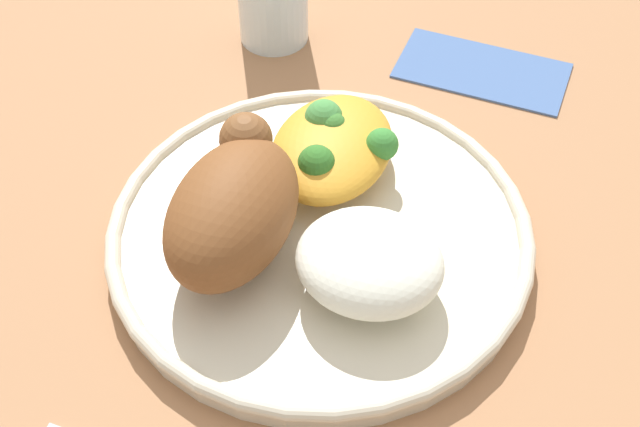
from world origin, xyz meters
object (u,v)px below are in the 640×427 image
object	(u,v)px
rice_pile	(370,262)
mac_cheese_with_broccoli	(332,146)
plate	(320,234)
roasted_chicken	(234,207)
napkin	(482,70)

from	to	relation	value
rice_pile	mac_cheese_with_broccoli	xyz separation A→B (m)	(0.09, 0.05, -0.00)
plate	roasted_chicken	size ratio (longest dim) A/B	2.22
napkin	mac_cheese_with_broccoli	bearing A→B (deg)	155.14
plate	napkin	distance (m)	0.23
plate	rice_pile	bearing A→B (deg)	-129.56
rice_pile	napkin	bearing A→B (deg)	-4.70
roasted_chicken	mac_cheese_with_broccoli	world-z (taller)	roasted_chicken
roasted_chicken	mac_cheese_with_broccoli	bearing A→B (deg)	-20.78
plate	roasted_chicken	bearing A→B (deg)	126.87
rice_pile	mac_cheese_with_broccoli	size ratio (longest dim) A/B	0.82
roasted_chicken	napkin	xyz separation A→B (m)	(0.25, -0.11, -0.05)
napkin	rice_pile	bearing A→B (deg)	175.30
plate	mac_cheese_with_broccoli	bearing A→B (deg)	10.60
plate	rice_pile	world-z (taller)	rice_pile
mac_cheese_with_broccoli	napkin	distance (m)	0.18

